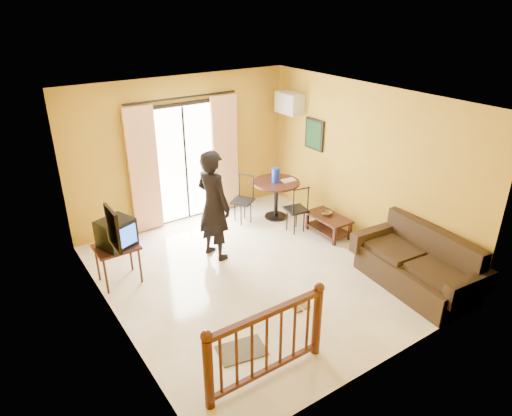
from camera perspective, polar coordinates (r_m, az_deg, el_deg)
ground at (r=7.46m, az=0.10°, el=-8.14°), size 5.00×5.00×0.00m
room_shell at (r=6.68m, az=0.11°, el=4.19°), size 5.00×5.00×5.00m
balcony_door at (r=8.85m, az=-8.79°, el=5.66°), size 2.25×0.14×2.46m
tv_table at (r=7.29m, az=-17.03°, el=-5.09°), size 0.64×0.53×0.64m
television at (r=7.15m, az=-17.07°, el=-3.00°), size 0.60×0.57×0.43m
picture_left at (r=5.72m, az=-17.44°, el=-2.46°), size 0.05×0.42×0.52m
dining_table at (r=9.01m, az=2.54°, el=2.38°), size 0.93×0.93×0.77m
water_jug at (r=8.88m, az=2.48°, el=4.13°), size 0.15×0.15×0.28m
serving_tray at (r=9.00m, az=4.07°, el=3.47°), size 0.30×0.21×0.02m
dining_chairs at (r=8.89m, az=1.57°, el=-2.29°), size 1.13×1.39×0.95m
air_conditioner at (r=9.26m, az=4.18°, el=12.93°), size 0.31×0.60×0.40m
botanical_print at (r=8.97m, az=7.29°, el=9.11°), size 0.05×0.50×0.60m
coffee_table at (r=8.59m, az=9.04°, el=-1.77°), size 0.47×0.85×0.38m
bowl at (r=8.56m, az=8.84°, el=-0.67°), size 0.26×0.26×0.06m
sofa at (r=7.42m, az=19.64°, el=-6.86°), size 1.04×1.98×0.91m
standing_person at (r=7.53m, az=-5.34°, el=0.34°), size 0.60×0.78×1.90m
stair_balustrade at (r=5.35m, az=1.35°, el=-16.12°), size 1.63×0.13×1.04m
doormat at (r=6.04m, az=-1.80°, el=-17.36°), size 0.67×0.51×0.02m
sandals at (r=6.77m, az=5.43°, el=-11.99°), size 0.26×0.26×0.03m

